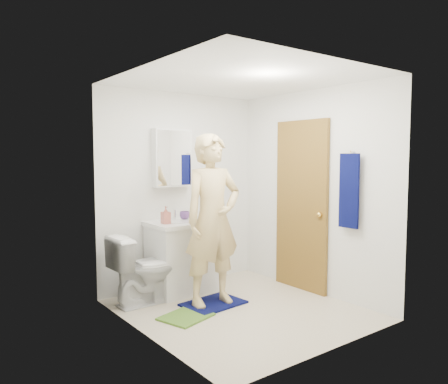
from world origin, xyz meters
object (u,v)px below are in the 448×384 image
(medicine_cabinet, at_px, (172,158))
(soap_dispenser, at_px, (166,215))
(vanity_cabinet, at_px, (183,259))
(towel, at_px, (349,191))
(toothbrush_cup, at_px, (185,215))
(toilet, at_px, (145,269))
(man, at_px, (213,220))

(medicine_cabinet, height_order, soap_dispenser, medicine_cabinet)
(vanity_cabinet, xyz_separation_m, towel, (1.18, -1.48, 0.85))
(vanity_cabinet, distance_m, toothbrush_cup, 0.52)
(medicine_cabinet, height_order, towel, medicine_cabinet)
(medicine_cabinet, distance_m, soap_dispenser, 0.75)
(medicine_cabinet, bearing_deg, towel, -55.39)
(soap_dispenser, bearing_deg, toilet, -167.94)
(toilet, xyz_separation_m, soap_dispenser, (0.30, 0.06, 0.56))
(medicine_cabinet, distance_m, toilet, 1.37)
(towel, bearing_deg, toothbrush_cup, 123.88)
(medicine_cabinet, height_order, toilet, medicine_cabinet)
(vanity_cabinet, distance_m, medicine_cabinet, 1.22)
(medicine_cabinet, xyz_separation_m, toilet, (-0.55, -0.34, -1.21))
(medicine_cabinet, xyz_separation_m, man, (0.01, -0.84, -0.66))
(vanity_cabinet, xyz_separation_m, soap_dispenser, (-0.25, -0.05, 0.55))
(towel, xyz_separation_m, soap_dispenser, (-1.43, 1.43, -0.30))
(vanity_cabinet, xyz_separation_m, man, (0.01, -0.61, 0.54))
(toothbrush_cup, bearing_deg, toilet, -160.64)
(soap_dispenser, distance_m, man, 0.62)
(man, bearing_deg, toilet, 141.62)
(medicine_cabinet, bearing_deg, soap_dispenser, -132.39)
(vanity_cabinet, height_order, man, man)
(towel, height_order, man, man)
(vanity_cabinet, height_order, medicine_cabinet, medicine_cabinet)
(towel, relative_size, soap_dispenser, 3.99)
(towel, relative_size, toothbrush_cup, 6.41)
(toilet, bearing_deg, toothbrush_cup, -72.55)
(toilet, relative_size, man, 0.42)
(medicine_cabinet, height_order, toothbrush_cup, medicine_cabinet)
(vanity_cabinet, xyz_separation_m, toothbrush_cup, (0.10, 0.12, 0.50))
(vanity_cabinet, bearing_deg, soap_dispenser, -168.58)
(vanity_cabinet, bearing_deg, medicine_cabinet, 90.00)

